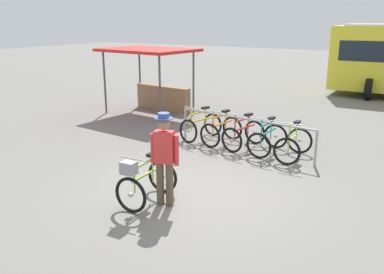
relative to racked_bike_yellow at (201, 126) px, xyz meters
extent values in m
plane|color=slate|center=(1.77, -3.34, -0.37)|extent=(80.00, 80.00, 0.00)
cylinder|color=#99999E|center=(-0.44, -0.14, 0.06)|extent=(0.06, 0.06, 0.85)
cylinder|color=#99999E|center=(3.40, -0.52, 0.06)|extent=(0.06, 0.06, 0.85)
cylinder|color=#99999E|center=(1.48, -0.33, 0.48)|extent=(3.84, 0.43, 0.05)
torus|color=black|center=(0.10, 0.50, -0.04)|extent=(0.67, 0.22, 0.66)
cylinder|color=#B7B7BC|center=(0.10, 0.50, -0.04)|extent=(0.09, 0.08, 0.08)
torus|color=black|center=(-0.10, -0.50, -0.04)|extent=(0.67, 0.22, 0.66)
cylinder|color=#B7B7BC|center=(-0.10, -0.50, -0.04)|extent=(0.09, 0.08, 0.08)
cube|color=yellow|center=(0.00, 0.00, 0.19)|extent=(0.21, 0.91, 0.04)
cube|color=yellow|center=(-0.01, -0.05, 0.41)|extent=(0.15, 0.61, 0.04)
cylinder|color=yellow|center=(0.04, 0.18, 0.24)|extent=(0.03, 0.03, 0.55)
cube|color=black|center=(0.04, 0.18, 0.51)|extent=(0.16, 0.26, 0.06)
cylinder|color=yellow|center=(-0.07, -0.38, 0.28)|extent=(0.03, 0.03, 0.63)
cylinder|color=#B7B7BC|center=(-0.07, -0.38, 0.59)|extent=(0.52, 0.13, 0.03)
torus|color=black|center=(0.77, 0.44, -0.04)|extent=(0.66, 0.16, 0.66)
cylinder|color=#B7B7BC|center=(0.77, 0.44, -0.04)|extent=(0.09, 0.07, 0.08)
torus|color=black|center=(0.63, -0.57, -0.04)|extent=(0.66, 0.16, 0.66)
cylinder|color=#B7B7BC|center=(0.63, -0.57, -0.04)|extent=(0.09, 0.07, 0.08)
cube|color=orange|center=(0.70, -0.07, 0.19)|extent=(0.16, 0.91, 0.04)
cube|color=orange|center=(0.69, -0.12, 0.41)|extent=(0.12, 0.61, 0.04)
cylinder|color=orange|center=(0.72, 0.11, 0.24)|extent=(0.03, 0.03, 0.55)
cube|color=black|center=(0.72, 0.11, 0.51)|extent=(0.15, 0.25, 0.06)
cylinder|color=orange|center=(0.64, -0.45, 0.28)|extent=(0.03, 0.03, 0.63)
cylinder|color=#B7B7BC|center=(0.64, -0.45, 0.59)|extent=(0.52, 0.10, 0.03)
torus|color=black|center=(1.49, 0.36, -0.04)|extent=(0.66, 0.21, 0.66)
cylinder|color=#B7B7BC|center=(1.49, 0.36, -0.04)|extent=(0.09, 0.08, 0.08)
torus|color=black|center=(1.30, -0.64, -0.04)|extent=(0.66, 0.21, 0.66)
cylinder|color=#B7B7BC|center=(1.30, -0.64, -0.04)|extent=(0.09, 0.08, 0.08)
cube|color=red|center=(1.39, -0.14, 0.19)|extent=(0.20, 0.91, 0.04)
cube|color=red|center=(1.38, -0.19, 0.41)|extent=(0.15, 0.61, 0.04)
cylinder|color=red|center=(1.43, 0.04, 0.24)|extent=(0.03, 0.03, 0.55)
cube|color=black|center=(1.43, 0.04, 0.51)|extent=(0.16, 0.26, 0.06)
cylinder|color=red|center=(1.32, -0.52, 0.28)|extent=(0.03, 0.03, 0.63)
cylinder|color=#B7B7BC|center=(1.32, -0.52, 0.59)|extent=(0.52, 0.12, 0.03)
torus|color=black|center=(2.11, 0.30, -0.04)|extent=(0.66, 0.12, 0.66)
cylinder|color=#B7B7BC|center=(2.11, 0.30, -0.04)|extent=(0.08, 0.07, 0.08)
torus|color=black|center=(2.07, -0.72, -0.04)|extent=(0.66, 0.12, 0.66)
cylinder|color=#B7B7BC|center=(2.07, -0.72, -0.04)|extent=(0.08, 0.07, 0.08)
cube|color=teal|center=(2.09, -0.21, 0.19)|extent=(0.06, 0.92, 0.04)
cube|color=teal|center=(2.09, -0.26, 0.41)|extent=(0.05, 0.61, 0.04)
cylinder|color=teal|center=(2.10, -0.02, 0.24)|extent=(0.03, 0.03, 0.55)
cube|color=black|center=(2.10, -0.02, 0.51)|extent=(0.13, 0.24, 0.06)
cylinder|color=teal|center=(2.08, -0.59, 0.28)|extent=(0.03, 0.03, 0.63)
cylinder|color=#B7B7BC|center=(2.08, -0.59, 0.59)|extent=(0.52, 0.04, 0.03)
torus|color=black|center=(2.77, 0.23, -0.04)|extent=(0.66, 0.11, 0.66)
cylinder|color=#B7B7BC|center=(2.77, 0.23, -0.04)|extent=(0.08, 0.07, 0.08)
torus|color=black|center=(2.80, -0.78, -0.04)|extent=(0.66, 0.11, 0.66)
cylinder|color=#B7B7BC|center=(2.80, -0.78, -0.04)|extent=(0.08, 0.07, 0.08)
cube|color=#9ED14C|center=(2.79, -0.27, 0.19)|extent=(0.07, 0.92, 0.04)
cube|color=#9ED14C|center=(2.79, -0.32, 0.41)|extent=(0.06, 0.61, 0.04)
cylinder|color=#9ED14C|center=(2.78, -0.09, 0.24)|extent=(0.03, 0.03, 0.55)
cube|color=black|center=(2.78, -0.09, 0.51)|extent=(0.13, 0.24, 0.06)
cylinder|color=#9ED14C|center=(2.80, -0.66, 0.28)|extent=(0.03, 0.03, 0.63)
cylinder|color=#B7B7BC|center=(2.80, -0.66, 0.59)|extent=(0.52, 0.05, 0.03)
torus|color=black|center=(1.32, -3.61, -0.04)|extent=(0.66, 0.10, 0.66)
cylinder|color=#B7B7BC|center=(1.32, -3.61, -0.04)|extent=(0.08, 0.06, 0.08)
torus|color=black|center=(1.38, -4.63, -0.04)|extent=(0.66, 0.10, 0.66)
cylinder|color=#B7B7BC|center=(1.38, -4.63, -0.04)|extent=(0.08, 0.06, 0.08)
cube|color=#9ED14C|center=(1.35, -4.12, 0.19)|extent=(0.09, 0.92, 0.04)
cube|color=#9ED14C|center=(1.35, -4.17, 0.41)|extent=(0.07, 0.61, 0.04)
cylinder|color=#9ED14C|center=(1.34, -3.93, 0.24)|extent=(0.03, 0.03, 0.55)
cube|color=black|center=(1.34, -3.93, 0.51)|extent=(0.13, 0.25, 0.06)
cylinder|color=#9ED14C|center=(1.37, -4.50, 0.28)|extent=(0.03, 0.03, 0.63)
cylinder|color=#B7B7BC|center=(1.37, -4.50, 0.59)|extent=(0.52, 0.06, 0.03)
cube|color=gray|center=(1.38, -4.65, 0.47)|extent=(0.27, 0.22, 0.22)
cylinder|color=brown|center=(1.61, -4.07, 0.04)|extent=(0.14, 0.14, 0.82)
cylinder|color=brown|center=(1.78, -4.02, 0.04)|extent=(0.14, 0.14, 0.82)
cube|color=red|center=(1.69, -4.05, 0.74)|extent=(0.38, 0.29, 0.58)
cylinder|color=red|center=(1.48, -4.09, 0.69)|extent=(0.09, 0.09, 0.55)
cylinder|color=red|center=(1.90, -3.96, 0.69)|extent=(0.09, 0.09, 0.55)
sphere|color=#9E7051|center=(1.69, -4.05, 1.16)|extent=(0.22, 0.22, 0.22)
cylinder|color=#334C8C|center=(1.69, -4.05, 1.26)|extent=(0.32, 0.32, 0.02)
cylinder|color=#334C8C|center=(1.69, -4.05, 1.31)|extent=(0.20, 0.20, 0.09)
cylinder|color=black|center=(2.85, 8.85, 0.08)|extent=(0.28, 0.91, 0.90)
cylinder|color=black|center=(2.76, 11.35, 0.08)|extent=(0.28, 0.91, 0.90)
cylinder|color=#4C4C51|center=(-4.52, 2.86, 0.73)|extent=(0.07, 0.07, 2.20)
cylinder|color=#4C4C51|center=(-1.93, 2.66, 0.73)|extent=(0.07, 0.07, 2.20)
cylinder|color=#4C4C51|center=(-4.66, 1.07, 0.73)|extent=(0.07, 0.07, 2.20)
cylinder|color=#4C4C51|center=(-2.07, 0.87, 0.73)|extent=(0.07, 0.07, 2.20)
cube|color=red|center=(-3.29, 1.87, 1.88)|extent=(3.27, 2.53, 0.10)
cube|color=olive|center=(-3.24, 2.61, 0.08)|extent=(2.36, 0.48, 0.90)
camera|label=1|loc=(5.85, -9.67, 2.91)|focal=38.78mm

